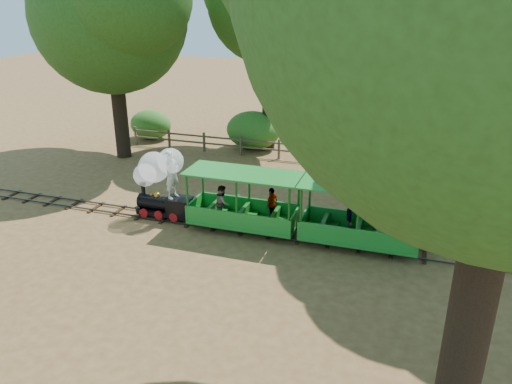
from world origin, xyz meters
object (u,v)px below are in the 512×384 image
(fence, at_px, (299,150))
(locomotive, at_px, (160,178))
(carriage_front, at_px, (243,208))
(carriage_rear, at_px, (361,224))

(fence, bearing_deg, locomotive, -111.83)
(carriage_front, bearing_deg, carriage_rear, 0.04)
(locomotive, distance_m, carriage_rear, 7.19)
(fence, bearing_deg, carriage_rear, -63.56)
(locomotive, distance_m, fence, 8.60)
(locomotive, relative_size, carriage_front, 0.69)
(carriage_front, height_order, fence, carriage_front)
(carriage_rear, bearing_deg, carriage_front, -179.96)
(carriage_front, height_order, carriage_rear, same)
(locomotive, bearing_deg, carriage_rear, -0.44)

